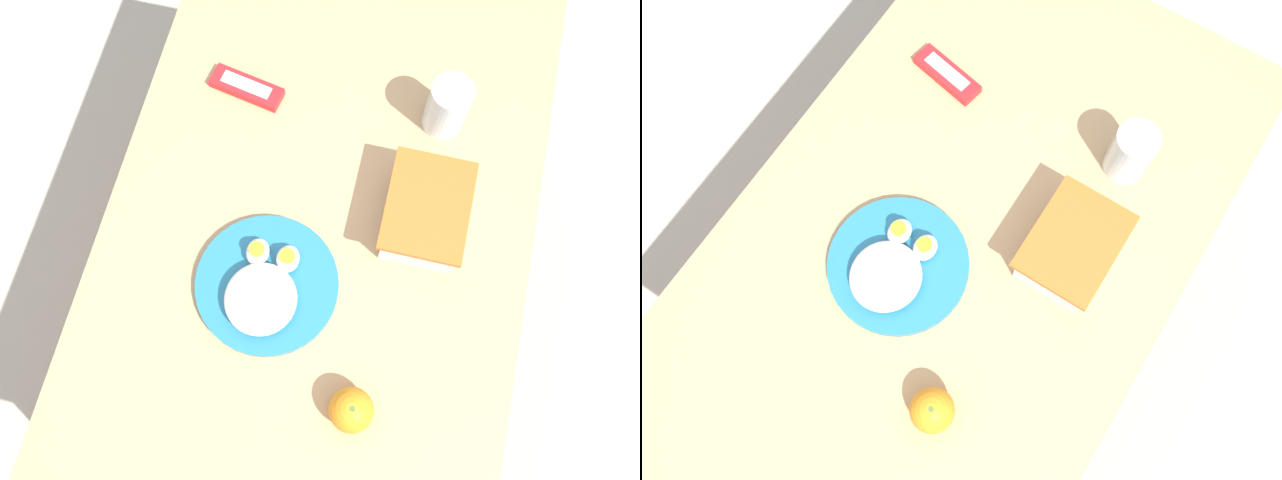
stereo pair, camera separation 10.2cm
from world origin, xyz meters
The scene contains 7 objects.
ground_plane centered at (0.00, 0.00, 0.00)m, with size 10.00×10.00×0.00m, color #B2A899.
table centered at (0.00, 0.00, 0.61)m, with size 1.29×0.72×0.73m.
food_container centered at (-0.12, 0.17, 0.76)m, with size 0.18×0.13×0.08m.
orange_fruit centered at (0.21, 0.12, 0.76)m, with size 0.07×0.07×0.07m.
rice_plate centered at (0.06, -0.06, 0.75)m, with size 0.23×0.23×0.06m.
candy_bar centered at (-0.30, -0.18, 0.74)m, with size 0.07×0.14×0.02m.
drinking_glass centered at (-0.31, 0.17, 0.78)m, with size 0.07×0.07×0.11m.
Camera 2 is at (0.22, 0.17, 1.73)m, focal length 35.00 mm.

